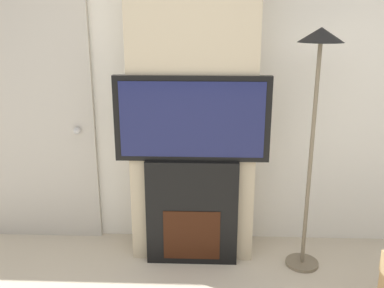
# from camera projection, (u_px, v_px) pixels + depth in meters

# --- Properties ---
(wall_back) EXTENTS (6.00, 0.06, 2.70)m
(wall_back) POSITION_uv_depth(u_px,v_px,m) (194.00, 84.00, 3.46)
(wall_back) COLOR silver
(wall_back) RESTS_ON ground_plane
(chimney_breast) EXTENTS (0.95, 0.39, 2.70)m
(chimney_breast) POSITION_uv_depth(u_px,v_px,m) (193.00, 89.00, 3.25)
(chimney_breast) COLOR #BCAD8E
(chimney_breast) RESTS_ON ground_plane
(fireplace) EXTENTS (0.71, 0.15, 0.85)m
(fireplace) POSITION_uv_depth(u_px,v_px,m) (192.00, 212.00, 3.33)
(fireplace) COLOR black
(fireplace) RESTS_ON ground_plane
(television) EXTENTS (1.14, 0.07, 0.63)m
(television) POSITION_uv_depth(u_px,v_px,m) (192.00, 119.00, 3.11)
(television) COLOR black
(television) RESTS_ON fireplace
(floor_lamp) EXTENTS (0.31, 0.31, 1.81)m
(floor_lamp) POSITION_uv_depth(u_px,v_px,m) (317.00, 83.00, 2.96)
(floor_lamp) COLOR #726651
(floor_lamp) RESTS_ON ground_plane
(entry_door) EXTENTS (0.93, 0.09, 2.03)m
(entry_door) POSITION_uv_depth(u_px,v_px,m) (40.00, 124.00, 3.55)
(entry_door) COLOR #BCB7AD
(entry_door) RESTS_ON ground_plane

